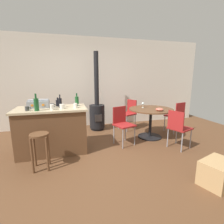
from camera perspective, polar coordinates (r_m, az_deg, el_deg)
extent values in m
plane|color=brown|center=(3.41, -5.50, -14.98)|extent=(8.80, 8.80, 0.00)
cube|color=beige|center=(5.30, -10.15, 9.73)|extent=(8.00, 0.10, 2.70)
cube|color=brown|center=(3.68, -19.60, -6.11)|extent=(1.32, 0.70, 0.89)
cube|color=tan|center=(3.57, -20.12, 1.00)|extent=(1.38, 0.76, 0.04)
cylinder|color=brown|center=(3.21, -20.81, -11.62)|extent=(0.04, 0.04, 0.60)
cylinder|color=brown|center=(3.25, -24.90, -11.72)|extent=(0.04, 0.04, 0.60)
cylinder|color=brown|center=(3.04, -25.59, -13.41)|extent=(0.04, 0.04, 0.60)
cylinder|color=brown|center=(3.01, -21.20, -13.32)|extent=(0.04, 0.04, 0.60)
cylinder|color=brown|center=(3.01, -23.62, -7.05)|extent=(0.30, 0.30, 0.03)
cylinder|color=black|center=(4.51, 12.70, -8.15)|extent=(0.60, 0.60, 0.02)
cylinder|color=black|center=(4.40, 12.91, -3.89)|extent=(0.07, 0.07, 0.72)
cylinder|color=brown|center=(4.32, 13.14, 0.91)|extent=(1.10, 1.10, 0.03)
cube|color=maroon|center=(3.81, 4.22, -4.48)|extent=(0.51, 0.51, 0.03)
cube|color=maroon|center=(3.91, 2.54, -1.02)|extent=(0.35, 0.14, 0.40)
cylinder|color=gray|center=(4.11, 4.56, -6.73)|extent=(0.02, 0.02, 0.45)
cylinder|color=gray|center=(3.92, 0.65, -7.65)|extent=(0.02, 0.02, 0.45)
cylinder|color=gray|center=(3.67, 3.73, -9.12)|extent=(0.02, 0.02, 0.45)
cylinder|color=gray|center=(3.87, 7.74, -8.03)|extent=(0.02, 0.02, 0.45)
cube|color=maroon|center=(3.93, 22.15, -5.14)|extent=(0.52, 0.52, 0.03)
cube|color=maroon|center=(3.72, 20.86, -2.78)|extent=(0.15, 0.34, 0.40)
cylinder|color=gray|center=(3.95, 18.46, -8.31)|extent=(0.02, 0.02, 0.43)
cylinder|color=gray|center=(3.78, 22.73, -9.55)|extent=(0.02, 0.02, 0.43)
cylinder|color=gray|center=(4.06, 25.21, -8.27)|extent=(0.02, 0.02, 0.43)
cylinder|color=gray|center=(4.22, 21.13, -7.19)|extent=(0.02, 0.02, 0.43)
cube|color=maroon|center=(5.02, 20.37, -1.25)|extent=(0.49, 0.49, 0.03)
cube|color=maroon|center=(4.86, 22.26, 0.61)|extent=(0.35, 0.12, 0.40)
cylinder|color=gray|center=(4.84, 20.44, -4.61)|extent=(0.02, 0.02, 0.44)
cylinder|color=gray|center=(5.11, 22.86, -3.97)|extent=(0.02, 0.02, 0.44)
cylinder|color=gray|center=(5.31, 19.93, -3.16)|extent=(0.02, 0.02, 0.44)
cylinder|color=gray|center=(5.05, 17.46, -3.72)|extent=(0.02, 0.02, 0.44)
cube|color=maroon|center=(4.92, 5.17, -0.62)|extent=(0.53, 0.53, 0.03)
cube|color=maroon|center=(5.02, 6.77, 1.91)|extent=(0.17, 0.34, 0.40)
cylinder|color=gray|center=(4.99, 7.89, -3.40)|extent=(0.02, 0.02, 0.46)
cylinder|color=gray|center=(5.21, 5.16, -2.65)|extent=(0.02, 0.02, 0.46)
cylinder|color=gray|center=(4.99, 2.36, -3.29)|extent=(0.02, 0.02, 0.46)
cylinder|color=gray|center=(4.75, 5.08, -4.11)|extent=(0.02, 0.02, 0.46)
cylinder|color=black|center=(5.03, -5.02, -5.55)|extent=(0.37, 0.37, 0.06)
cylinder|color=black|center=(4.93, -5.10, -1.48)|extent=(0.44, 0.44, 0.67)
cube|color=#2D2826|center=(4.72, -4.62, -2.09)|extent=(0.20, 0.02, 0.20)
cylinder|color=black|center=(4.80, -5.34, 11.15)|extent=(0.13, 0.13, 1.48)
cube|color=gray|center=(3.68, -23.71, 2.49)|extent=(0.40, 0.27, 0.14)
cube|color=gray|center=(3.67, -23.82, 3.76)|extent=(0.38, 0.16, 0.02)
cube|color=orange|center=(3.56, -25.60, 2.03)|extent=(0.04, 0.01, 0.04)
cube|color=orange|center=(3.53, -22.41, 2.23)|extent=(0.04, 0.01, 0.04)
cylinder|color=black|center=(3.71, -17.99, 2.90)|extent=(0.08, 0.08, 0.13)
cylinder|color=black|center=(3.69, -18.08, 4.33)|extent=(0.03, 0.03, 0.05)
cylinder|color=#194C23|center=(3.35, -24.37, 2.30)|extent=(0.08, 0.08, 0.23)
cylinder|color=#194C23|center=(3.33, -24.60, 4.98)|extent=(0.03, 0.03, 0.09)
cylinder|color=#194C23|center=(3.66, -11.87, 3.61)|extent=(0.08, 0.08, 0.20)
cylinder|color=#194C23|center=(3.64, -11.97, 5.73)|extent=(0.03, 0.03, 0.08)
cylinder|color=black|center=(3.53, -17.25, 2.98)|extent=(0.07, 0.07, 0.19)
cylinder|color=black|center=(3.52, -17.39, 5.10)|extent=(0.03, 0.03, 0.07)
cylinder|color=white|center=(3.40, -16.72, 1.83)|extent=(0.08, 0.08, 0.09)
torus|color=white|center=(3.40, -15.82, 1.95)|extent=(0.05, 0.01, 0.05)
cylinder|color=white|center=(3.41, -12.34, 2.14)|extent=(0.07, 0.07, 0.10)
torus|color=white|center=(3.41, -11.53, 2.26)|extent=(0.05, 0.01, 0.05)
cylinder|color=white|center=(3.32, -19.76, 1.55)|extent=(0.07, 0.07, 0.11)
torus|color=white|center=(3.32, -18.93, 1.69)|extent=(0.05, 0.01, 0.05)
cylinder|color=#383838|center=(3.44, -26.98, 1.07)|extent=(0.07, 0.07, 0.08)
torus|color=#383838|center=(3.43, -26.22, 1.19)|extent=(0.05, 0.01, 0.05)
cylinder|color=#383838|center=(3.52, -19.66, 2.02)|extent=(0.08, 0.08, 0.10)
torus|color=#383838|center=(3.51, -18.84, 2.14)|extent=(0.05, 0.01, 0.05)
cylinder|color=silver|center=(4.40, 10.48, 1.47)|extent=(0.06, 0.06, 0.00)
cylinder|color=silver|center=(4.40, 10.50, 2.01)|extent=(0.01, 0.01, 0.08)
ellipsoid|color=silver|center=(4.39, 10.54, 2.88)|extent=(0.07, 0.07, 0.06)
ellipsoid|color=#DB6651|center=(4.09, 15.88, 0.87)|extent=(0.18, 0.18, 0.07)
cube|color=tan|center=(2.99, 32.25, -17.07)|extent=(0.59, 0.50, 0.36)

